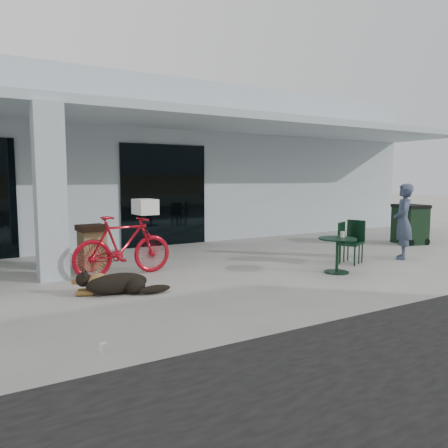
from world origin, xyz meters
TOP-DOWN VIEW (x-y plane):
  - ground at (0.00, 0.00)m, footprint 80.00×80.00m
  - building at (0.00, 8.50)m, footprint 22.00×7.00m
  - storefront_glass_right at (1.80, 4.98)m, footprint 2.40×0.06m
  - column at (-1.50, 2.30)m, footprint 0.50×0.50m
  - overhang at (0.00, 3.60)m, footprint 22.00×2.80m
  - bicycle at (-0.33, 1.90)m, footprint 1.90×0.61m
  - laundry_basket at (0.12, 1.92)m, footprint 0.38×0.50m
  - dog at (-0.81, 0.70)m, footprint 1.18×0.79m
  - cup_near_dog at (-1.63, -1.50)m, footprint 0.09×0.09m
  - cafe_table_far at (3.27, 0.07)m, footprint 0.92×0.92m
  - cafe_chair_far_a at (4.12, 0.56)m, footprint 0.55×0.57m
  - cafe_chair_far_b at (4.27, 0.65)m, footprint 0.54×0.51m
  - person at (5.61, 0.40)m, footprint 0.73×0.70m
  - cup_on_table at (3.45, 0.12)m, footprint 0.10×0.10m
  - trash_receptacle at (-0.68, 2.80)m, footprint 0.56×0.56m
  - wheeled_bin at (7.76, 1.80)m, footprint 0.87×1.00m

SIDE VIEW (x-z plane):
  - ground at x=0.00m, z-range 0.00..0.00m
  - cup_near_dog at x=-1.63m, z-range 0.00..0.10m
  - dog at x=-0.81m, z-range 0.00..0.37m
  - cafe_table_far at x=3.27m, z-range 0.00..0.67m
  - cafe_chair_far_a at x=4.12m, z-range 0.00..0.88m
  - trash_receptacle at x=-0.68m, z-range 0.00..0.89m
  - cafe_chair_far_b at x=4.27m, z-range 0.00..0.91m
  - wheeled_bin at x=7.76m, z-range 0.00..1.09m
  - bicycle at x=-0.33m, z-range 0.00..1.13m
  - cup_on_table at x=3.45m, z-range 0.67..0.78m
  - person at x=5.61m, z-range 0.00..1.69m
  - laundry_basket at x=0.12m, z-range 1.13..1.42m
  - storefront_glass_right at x=1.80m, z-range 0.00..2.70m
  - column at x=-1.50m, z-range 0.00..3.12m
  - building at x=0.00m, z-range 0.00..4.50m
  - overhang at x=0.00m, z-range 3.12..3.30m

